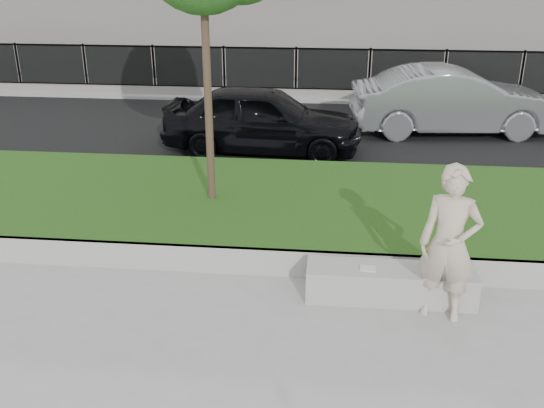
# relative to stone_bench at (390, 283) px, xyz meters

# --- Properties ---
(ground) EXTENTS (90.00, 90.00, 0.00)m
(ground) POSITION_rel_stone_bench_xyz_m (-1.39, -0.58, -0.22)
(ground) COLOR gray
(ground) RESTS_ON ground
(grass_bank) EXTENTS (34.00, 4.00, 0.40)m
(grass_bank) POSITION_rel_stone_bench_xyz_m (-1.39, 2.42, -0.02)
(grass_bank) COLOR #123A0E
(grass_bank) RESTS_ON ground
(grass_kerb) EXTENTS (34.00, 0.08, 0.40)m
(grass_kerb) POSITION_rel_stone_bench_xyz_m (-1.39, 0.46, -0.02)
(grass_kerb) COLOR gray
(grass_kerb) RESTS_ON ground
(street) EXTENTS (34.00, 7.00, 0.04)m
(street) POSITION_rel_stone_bench_xyz_m (-1.39, 7.92, -0.20)
(street) COLOR black
(street) RESTS_ON ground
(far_pavement) EXTENTS (34.00, 3.00, 0.12)m
(far_pavement) POSITION_rel_stone_bench_xyz_m (-1.39, 12.42, -0.16)
(far_pavement) COLOR gray
(far_pavement) RESTS_ON ground
(iron_fence) EXTENTS (32.00, 0.30, 1.50)m
(iron_fence) POSITION_rel_stone_bench_xyz_m (-1.39, 11.42, 0.32)
(iron_fence) COLOR slate
(iron_fence) RESTS_ON far_pavement
(stone_bench) EXTENTS (2.17, 0.54, 0.44)m
(stone_bench) POSITION_rel_stone_bench_xyz_m (0.00, 0.00, 0.00)
(stone_bench) COLOR gray
(stone_bench) RESTS_ON ground
(man) EXTENTS (0.81, 0.63, 1.96)m
(man) POSITION_rel_stone_bench_xyz_m (0.62, -0.33, 0.76)
(man) COLOR beige
(man) RESTS_ON ground
(book) EXTENTS (0.22, 0.17, 0.02)m
(book) POSITION_rel_stone_bench_xyz_m (-0.30, -0.05, 0.23)
(book) COLOR beige
(book) RESTS_ON stone_bench
(car_dark) EXTENTS (4.48, 2.03, 1.49)m
(car_dark) POSITION_rel_stone_bench_xyz_m (-2.38, 6.06, 0.56)
(car_dark) COLOR black
(car_dark) RESTS_ON street
(car_silver) EXTENTS (5.04, 2.18, 1.61)m
(car_silver) POSITION_rel_stone_bench_xyz_m (2.09, 8.05, 0.62)
(car_silver) COLOR gray
(car_silver) RESTS_ON street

